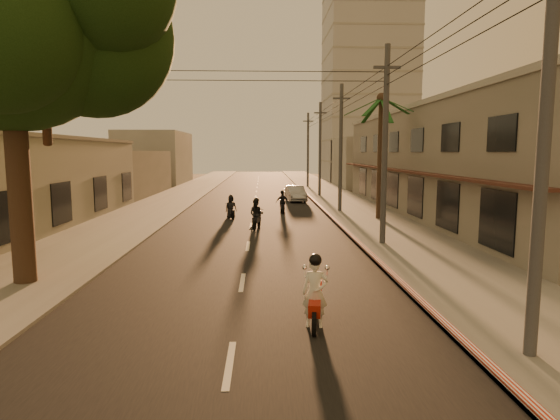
# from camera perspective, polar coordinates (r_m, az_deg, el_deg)

# --- Properties ---
(ground) EXTENTS (160.00, 160.00, 0.00)m
(ground) POSITION_cam_1_polar(r_m,az_deg,el_deg) (13.74, -4.99, -11.11)
(ground) COLOR #383023
(ground) RESTS_ON ground
(road) EXTENTS (10.00, 140.00, 0.02)m
(road) POSITION_cam_1_polar(r_m,az_deg,el_deg) (33.32, -3.29, -0.31)
(road) COLOR black
(road) RESTS_ON ground
(sidewalk_right) EXTENTS (5.00, 140.00, 0.12)m
(sidewalk_right) POSITION_cam_1_polar(r_m,az_deg,el_deg) (33.99, 9.45, -0.16)
(sidewalk_right) COLOR slate
(sidewalk_right) RESTS_ON ground
(sidewalk_left) EXTENTS (5.00, 140.00, 0.12)m
(sidewalk_left) POSITION_cam_1_polar(r_m,az_deg,el_deg) (34.30, -15.92, -0.28)
(sidewalk_left) COLOR slate
(sidewalk_left) RESTS_ON ground
(curb_stripe) EXTENTS (0.20, 60.00, 0.20)m
(curb_stripe) POSITION_cam_1_polar(r_m,az_deg,el_deg) (28.69, 6.75, -1.36)
(curb_stripe) COLOR #AD2412
(curb_stripe) RESTS_ON ground
(shophouse_row) EXTENTS (8.80, 34.20, 7.30)m
(shophouse_row) POSITION_cam_1_polar(r_m,az_deg,el_deg) (33.76, 21.12, 5.52)
(shophouse_row) COLOR gray
(shophouse_row) RESTS_ON ground
(left_building) EXTENTS (8.20, 24.20, 5.20)m
(left_building) POSITION_cam_1_polar(r_m,az_deg,el_deg) (30.81, -30.60, 2.95)
(left_building) COLOR #ADA89C
(left_building) RESTS_ON ground
(distant_tower) EXTENTS (12.10, 12.10, 28.00)m
(distant_tower) POSITION_cam_1_polar(r_m,az_deg,el_deg) (71.38, 10.64, 14.77)
(distant_tower) COLOR #B7B5B2
(distant_tower) RESTS_ON ground
(broadleaf_tree) EXTENTS (9.60, 8.70, 12.10)m
(broadleaf_tree) POSITION_cam_1_polar(r_m,az_deg,el_deg) (17.36, -28.84, 20.21)
(broadleaf_tree) COLOR black
(broadleaf_tree) RESTS_ON ground
(palm_tree) EXTENTS (5.00, 5.00, 8.20)m
(palm_tree) POSITION_cam_1_polar(r_m,az_deg,el_deg) (30.08, 12.24, 12.38)
(palm_tree) COLOR black
(palm_tree) RESTS_ON ground
(utility_poles) EXTENTS (1.20, 48.26, 9.00)m
(utility_poles) POSITION_cam_1_polar(r_m,az_deg,el_deg) (33.57, 7.47, 10.86)
(utility_poles) COLOR #38383A
(utility_poles) RESTS_ON ground
(filler_right) EXTENTS (8.00, 14.00, 6.00)m
(filler_right) POSITION_cam_1_polar(r_m,az_deg,el_deg) (59.56, 10.85, 5.71)
(filler_right) COLOR #ADA89C
(filler_right) RESTS_ON ground
(filler_left_near) EXTENTS (8.00, 14.00, 4.40)m
(filler_left_near) POSITION_cam_1_polar(r_m,az_deg,el_deg) (49.32, -19.50, 4.24)
(filler_left_near) COLOR #ADA89C
(filler_left_near) RESTS_ON ground
(filler_left_far) EXTENTS (8.00, 14.00, 7.00)m
(filler_left_far) POSITION_cam_1_polar(r_m,az_deg,el_deg) (66.68, -14.94, 6.16)
(filler_left_far) COLOR #ADA89C
(filler_left_far) RESTS_ON ground
(scooter_red) EXTENTS (0.81, 1.87, 1.84)m
(scooter_red) POSITION_cam_1_polar(r_m,az_deg,el_deg) (11.66, 4.29, -10.26)
(scooter_red) COLOR black
(scooter_red) RESTS_ON ground
(scooter_mid_a) EXTENTS (1.04, 1.78, 1.76)m
(scooter_mid_a) POSITION_cam_1_polar(r_m,az_deg,el_deg) (26.17, -2.88, -0.58)
(scooter_mid_a) COLOR black
(scooter_mid_a) RESTS_ON ground
(scooter_mid_b) EXTENTS (0.94, 1.67, 1.64)m
(scooter_mid_b) POSITION_cam_1_polar(r_m,az_deg,el_deg) (32.83, 0.28, 0.86)
(scooter_mid_b) COLOR black
(scooter_mid_b) RESTS_ON ground
(scooter_far_a) EXTENTS (1.00, 1.56, 1.57)m
(scooter_far_a) POSITION_cam_1_polar(r_m,az_deg,el_deg) (30.27, -6.00, 0.27)
(scooter_far_a) COLOR black
(scooter_far_a) RESTS_ON ground
(parked_car) EXTENTS (2.16, 4.37, 1.36)m
(parked_car) POSITION_cam_1_polar(r_m,az_deg,el_deg) (40.97, 1.90, 2.02)
(parked_car) COLOR #A7AAB0
(parked_car) RESTS_ON ground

